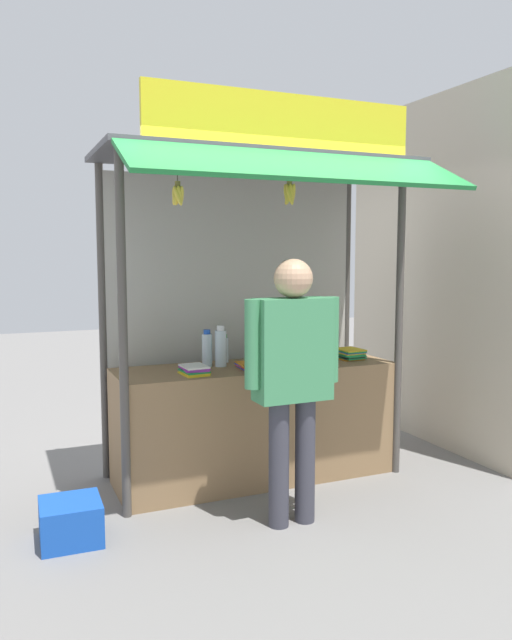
{
  "coord_description": "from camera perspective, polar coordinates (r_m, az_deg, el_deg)",
  "views": [
    {
      "loc": [
        -1.82,
        -4.27,
        1.73
      ],
      "look_at": [
        0.0,
        0.0,
        1.23
      ],
      "focal_mm": 34.62,
      "sensor_mm": 36.0,
      "label": 1
    }
  ],
  "objects": [
    {
      "name": "ground_plane",
      "position": [
        4.95,
        -0.0,
        -14.29
      ],
      "size": [
        20.0,
        20.0,
        0.0
      ],
      "primitive_type": "plane",
      "color": "slate"
    },
    {
      "name": "stall_counter",
      "position": [
        4.82,
        -0.0,
        -9.38
      ],
      "size": [
        2.14,
        0.66,
        0.88
      ],
      "primitive_type": "cube",
      "color": "olive",
      "rests_on": "ground"
    },
    {
      "name": "stall_structure",
      "position": [
        4.75,
        -0.55,
        5.52
      ],
      "size": [
        2.34,
        1.52,
        2.78
      ],
      "color": "#4C4742",
      "rests_on": "ground"
    },
    {
      "name": "water_bottle_center",
      "position": [
        4.85,
        -2.93,
        -2.7
      ],
      "size": [
        0.06,
        0.06,
        0.22
      ],
      "color": "silver",
      "rests_on": "stall_counter"
    },
    {
      "name": "water_bottle_mid_left",
      "position": [
        4.93,
        4.11,
        -2.17
      ],
      "size": [
        0.08,
        0.08,
        0.3
      ],
      "color": "silver",
      "rests_on": "stall_counter"
    },
    {
      "name": "water_bottle_mid_right",
      "position": [
        5.04,
        1.45,
        -2.04
      ],
      "size": [
        0.08,
        0.08,
        0.28
      ],
      "color": "silver",
      "rests_on": "stall_counter"
    },
    {
      "name": "water_bottle_front_right",
      "position": [
        4.67,
        -3.28,
        -2.54
      ],
      "size": [
        0.09,
        0.09,
        0.31
      ],
      "color": "silver",
      "rests_on": "stall_counter"
    },
    {
      "name": "water_bottle_far_left",
      "position": [
        4.68,
        -4.55,
        -2.7
      ],
      "size": [
        0.08,
        0.08,
        0.28
      ],
      "color": "silver",
      "rests_on": "stall_counter"
    },
    {
      "name": "magazine_stack_right",
      "position": [
        4.58,
        -0.03,
        -4.29
      ],
      "size": [
        0.25,
        0.31,
        0.04
      ],
      "color": "blue",
      "rests_on": "stall_counter"
    },
    {
      "name": "magazine_stack_back_left",
      "position": [
        5.07,
        8.63,
        -3.11
      ],
      "size": [
        0.2,
        0.25,
        0.08
      ],
      "color": "orange",
      "rests_on": "stall_counter"
    },
    {
      "name": "magazine_stack_far_right",
      "position": [
        4.4,
        -5.73,
        -4.6
      ],
      "size": [
        0.19,
        0.25,
        0.07
      ],
      "color": "yellow",
      "rests_on": "stall_counter"
    },
    {
      "name": "magazine_stack_left",
      "position": [
        4.74,
        4.32,
        -3.78
      ],
      "size": [
        0.2,
        0.28,
        0.07
      ],
      "color": "yellow",
      "rests_on": "stall_counter"
    },
    {
      "name": "banana_bunch_leftmost",
      "position": [
        4.3,
        3.11,
        11.6
      ],
      "size": [
        0.09,
        0.1,
        0.24
      ],
      "color": "#332D23"
    },
    {
      "name": "banana_bunch_rightmost",
      "position": [
        4.01,
        -7.24,
        11.4
      ],
      "size": [
        0.09,
        0.09,
        0.27
      ],
      "color": "#332D23"
    },
    {
      "name": "vendor_person",
      "position": [
        3.88,
        3.41,
        -4.35
      ],
      "size": [
        0.64,
        0.24,
        1.7
      ],
      "rotation": [
        0.0,
        0.0,
        3.15
      ],
      "color": "#383842",
      "rests_on": "ground"
    },
    {
      "name": "plastic_crate",
      "position": [
        4.06,
        -16.75,
        -17.4
      ],
      "size": [
        0.37,
        0.37,
        0.25
      ],
      "primitive_type": "cube",
      "rotation": [
        0.0,
        0.0,
        -0.03
      ],
      "color": "#194CB2",
      "rests_on": "ground"
    },
    {
      "name": "neighbour_wall",
      "position": [
        5.9,
        16.19,
        4.27
      ],
      "size": [
        0.2,
        2.4,
        3.12
      ],
      "primitive_type": "cube",
      "color": "#BDB29D",
      "rests_on": "ground"
    }
  ]
}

